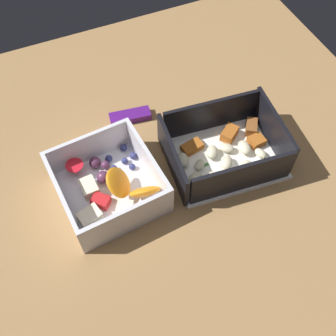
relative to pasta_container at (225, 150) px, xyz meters
The scene contains 4 objects.
table_surface 9.27cm from the pasta_container, behind, with size 80.00×80.00×2.00cm, color #9E7547.
pasta_container is the anchor object (origin of this frame).
fruit_bowl 18.84cm from the pasta_container, behind, with size 15.30×15.84×6.12cm.
candy_bar 17.66cm from the pasta_container, 127.79° to the left, with size 7.00×2.40×1.20cm, color #51197A.
Camera 1 is at (-14.64, -30.62, 55.62)cm, focal length 43.50 mm.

